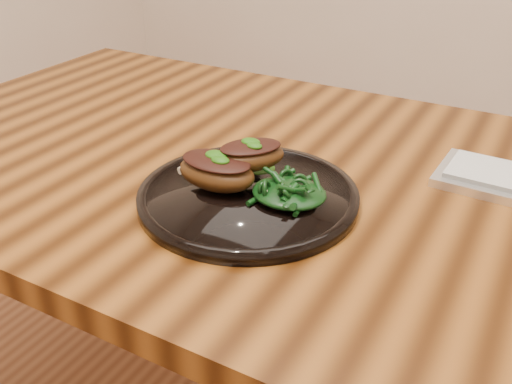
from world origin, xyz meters
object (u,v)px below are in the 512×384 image
Objects in this scene: desk at (323,222)px; lamb_chop_front at (216,170)px; greens_heap at (289,188)px; plate at (248,196)px.

desk is 0.21m from lamb_chop_front.
lamb_chop_front is 1.21× the size of greens_heap.
lamb_chop_front is at bearing -171.24° from greens_heap.
lamb_chop_front is (-0.11, -0.13, 0.13)m from desk.
plate is 0.07m from greens_heap.
plate is 0.06m from lamb_chop_front.
greens_heap reaches higher than plate.
plate is 2.47× the size of lamb_chop_front.
lamb_chop_front reaches higher than desk.
plate is at bearing 13.47° from lamb_chop_front.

